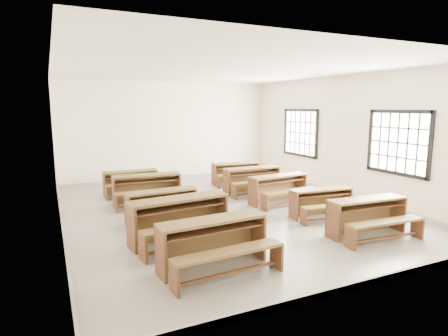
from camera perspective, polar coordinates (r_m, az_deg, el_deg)
name	(u,v)px	position (r m, az deg, el deg)	size (l,w,h in m)	color
room	(228,118)	(8.53, 0.55, 7.64)	(8.50, 8.50, 3.20)	gray
desk_set_0	(214,240)	(5.65, -1.52, -10.94)	(1.72, 0.97, 0.75)	brown
desk_set_1	(181,217)	(6.72, -6.64, -7.37)	(1.88, 1.12, 0.80)	brown
desk_set_2	(162,204)	(7.96, -9.36, -5.39)	(1.53, 0.86, 0.67)	brown
desk_set_3	(147,187)	(9.45, -11.61, -2.85)	(1.70, 0.96, 0.74)	brown
desk_set_4	(131,181)	(10.62, -14.01, -1.89)	(1.46, 0.76, 0.65)	brown
desk_set_5	(368,214)	(7.53, 21.14, -6.59)	(1.62, 0.92, 0.70)	brown
desk_set_6	(322,201)	(8.47, 14.73, -4.83)	(1.47, 0.87, 0.63)	brown
desk_set_7	(279,187)	(9.48, 8.41, -2.85)	(1.63, 0.95, 0.71)	brown
desk_set_8	(252,178)	(10.48, 4.36, -1.57)	(1.61, 0.86, 0.72)	brown
desk_set_9	(236,172)	(11.69, 1.86, -0.57)	(1.54, 0.89, 0.67)	brown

